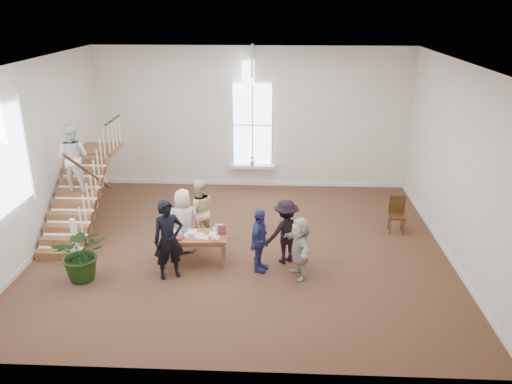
# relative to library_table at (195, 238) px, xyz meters

# --- Properties ---
(ground) EXTENTS (10.00, 10.00, 0.00)m
(ground) POSITION_rel_library_table_xyz_m (1.06, 0.86, -0.63)
(ground) COLOR #4B2B1D
(ground) RESTS_ON ground
(room_shell) EXTENTS (10.49, 10.00, 10.00)m
(room_shell) POSITION_rel_library_table_xyz_m (1.06, 5.25, -0.23)
(room_shell) COLOR beige
(room_shell) RESTS_ON ground
(staircase) EXTENTS (1.10, 4.10, 2.92)m
(staircase) POSITION_rel_library_table_xyz_m (-3.28, 1.61, 0.98)
(staircase) COLOR brown
(staircase) RESTS_ON ground
(library_table) EXTENTS (1.57, 0.87, 0.78)m
(library_table) POSITION_rel_library_table_xyz_m (0.00, 0.00, 0.00)
(library_table) COLOR brown
(library_table) RESTS_ON ground
(police_officer) EXTENTS (0.79, 0.68, 1.82)m
(police_officer) POSITION_rel_library_table_xyz_m (-0.46, -0.65, 0.28)
(police_officer) COLOR black
(police_officer) RESTS_ON ground
(elderly_woman) EXTENTS (0.86, 0.65, 1.59)m
(elderly_woman) POSITION_rel_library_table_xyz_m (-0.36, 0.60, 0.16)
(elderly_woman) COLOR silver
(elderly_woman) RESTS_ON ground
(person_yellow) EXTENTS (0.99, 0.88, 1.69)m
(person_yellow) POSITION_rel_library_table_xyz_m (-0.06, 1.10, 0.21)
(person_yellow) COLOR beige
(person_yellow) RESTS_ON ground
(woman_cluster_a) EXTENTS (0.62, 0.95, 1.51)m
(woman_cluster_a) POSITION_rel_library_table_xyz_m (1.51, -0.29, 0.12)
(woman_cluster_a) COLOR navy
(woman_cluster_a) RESTS_ON ground
(woman_cluster_b) EXTENTS (1.16, 0.99, 1.56)m
(woman_cluster_b) POSITION_rel_library_table_xyz_m (2.11, 0.16, 0.14)
(woman_cluster_b) COLOR black
(woman_cluster_b) RESTS_ON ground
(woman_cluster_c) EXTENTS (0.82, 1.38, 1.42)m
(woman_cluster_c) POSITION_rel_library_table_xyz_m (2.41, -0.49, 0.08)
(woman_cluster_c) COLOR beige
(woman_cluster_c) RESTS_ON ground
(floor_plant) EXTENTS (1.31, 1.19, 1.27)m
(floor_plant) POSITION_rel_library_table_xyz_m (-2.34, -0.83, -0.00)
(floor_plant) COLOR #173310
(floor_plant) RESTS_ON ground
(side_chair) EXTENTS (0.46, 0.46, 0.98)m
(side_chair) POSITION_rel_library_table_xyz_m (5.07, 1.98, -0.09)
(side_chair) COLOR #321E0D
(side_chair) RESTS_ON ground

